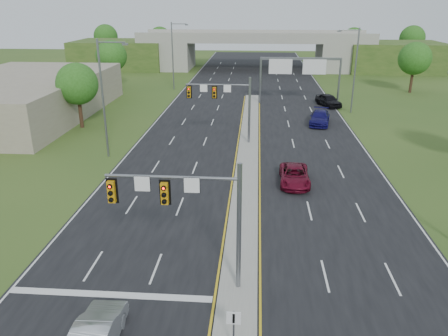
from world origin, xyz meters
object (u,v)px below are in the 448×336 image
Objects in this scene: keep_right_sign at (234,325)px; car_far_c at (329,100)px; car_far_a at (295,175)px; car_silver at (96,335)px; overpass at (254,53)px; sign_gantry at (299,68)px; car_far_b at (320,118)px; signal_mast_far at (227,99)px; signal_mast_near at (193,206)px.

keep_right_sign reaches higher than car_far_c.
car_silver is at bearing -116.05° from car_far_a.
car_silver is (-5.85, -84.70, -2.76)m from overpass.
sign_gantry is at bearing 86.00° from car_far_a.
sign_gantry is 30.91m from car_far_a.
sign_gantry is 2.09× the size of car_far_b.
overpass is at bearing 87.65° from signal_mast_far.
signal_mast_far is 14.34m from car_far_b.
car_far_b is (10.74, 8.67, -3.90)m from signal_mast_far.
keep_right_sign is 0.40× the size of car_far_b.
signal_mast_near is 7.05m from car_silver.
overpass is 65.71m from car_far_a.
signal_mast_far is at bearing 121.90° from car_far_a.
overpass is at bearing 94.55° from car_far_a.
car_far_a is 1.01× the size of car_far_c.
signal_mast_near reaches higher than car_far_a.
car_silver is at bearing -104.17° from sign_gantry.
car_far_c is (2.53, 10.08, 0.06)m from car_far_b.
signal_mast_far is 1.26× the size of car_far_b.
sign_gantry is (8.95, 19.99, 0.51)m from signal_mast_far.
keep_right_sign reaches higher than car_far_b.
car_far_c is (16.85, 48.38, 0.09)m from car_silver.
car_far_b is (4.50, 19.13, 0.09)m from car_far_a.
keep_right_sign is 0.03× the size of overpass.
signal_mast_near and signal_mast_far have the same top height.
sign_gantry is 12.29m from car_far_b.
car_far_a is (3.98, 18.99, -0.79)m from keep_right_sign.
car_far_b is at bearing -124.88° from car_far_c.
car_far_a is at bearing -118.88° from car_silver.
car_silver is (-3.58, -4.63, -3.93)m from signal_mast_near.
overpass is (-6.68, 35.08, -1.69)m from sign_gantry.
keep_right_sign is at bearing -100.74° from car_far_a.
sign_gantry is 51.37m from car_silver.
car_silver is (-3.58, -29.63, -3.93)m from signal_mast_far.
signal_mast_near is 35.55m from car_far_b.
car_silver is at bearing -96.90° from signal_mast_far.
car_far_b is at bearing 72.31° from signal_mast_near.
car_far_a is 19.65m from car_far_b.
signal_mast_far is at bearing -130.63° from car_far_b.
sign_gantry is at bearing 78.75° from signal_mast_near.
signal_mast_far is 3.18× the size of keep_right_sign.
car_silver is (-12.53, -49.62, -4.45)m from sign_gantry.
signal_mast_near reaches higher than keep_right_sign.
keep_right_sign is at bearing 179.98° from car_silver.
signal_mast_far is 55.13m from overpass.
sign_gantry is 0.14× the size of overpass.
signal_mast_near is at bearing -91.62° from overpass.
signal_mast_far is at bearing -146.09° from car_far_c.
car_far_b is at bearing 38.91° from signal_mast_far.
signal_mast_far is at bearing 90.00° from signal_mast_near.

